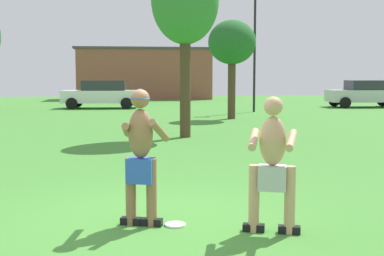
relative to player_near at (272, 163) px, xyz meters
name	(u,v)px	position (x,y,z in m)	size (l,w,h in m)	color
ground_plane	(146,220)	(-1.46, 0.70, -0.84)	(80.00, 80.00, 0.00)	#428433
player_near	(272,163)	(0.00, 0.00, 0.00)	(0.70, 0.69, 1.62)	black
player_in_blue	(141,151)	(-1.52, 0.50, 0.09)	(0.65, 0.70, 1.71)	black
frisbee	(175,225)	(-1.11, 0.42, -0.83)	(0.26, 0.26, 0.03)	white
car_white_near_post	(102,94)	(-3.17, 23.75, -0.02)	(4.41, 2.26, 1.58)	white
car_silver_mid_lot	(366,93)	(12.24, 22.81, -0.02)	(4.40, 2.24, 1.58)	silver
lamp_post	(255,40)	(4.72, 19.72, 2.80)	(0.60, 0.24, 5.97)	black
outbuilding_behind_lot	(144,73)	(-0.37, 35.29, 1.18)	(10.76, 4.36, 4.04)	brown
tree_right_field	(232,44)	(2.74, 15.79, 2.36)	(2.04, 2.04, 4.21)	#4C3823
tree_behind_players	(185,3)	(0.03, 9.49, 3.16)	(2.01, 2.01, 5.39)	#4C3823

